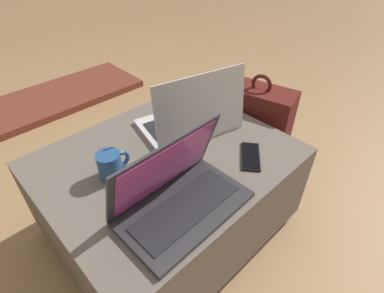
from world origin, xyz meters
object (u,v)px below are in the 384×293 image
Objects in this scene: cell_phone at (250,156)px; coffee_mug at (111,165)px; laptop_far at (192,118)px; laptop_near at (178,194)px; backpack at (255,133)px.

coffee_mug is (-0.40, 0.26, 0.04)m from cell_phone.
coffee_mug is at bearing 15.01° from laptop_far.
laptop_near is 0.72m from backpack.
laptop_near is 3.38× the size of coffee_mug.
laptop_far reaches higher than backpack.
laptop_far is 0.37m from coffee_mug.
laptop_near is at bearing -74.05° from coffee_mug.
laptop_far reaches higher than laptop_near.
laptop_far is 0.43m from backpack.
laptop_near is 0.71× the size of backpack.
backpack is 0.76m from coffee_mug.
laptop_far is (0.30, 0.25, 0.01)m from laptop_near.
laptop_near is at bearing -131.21° from cell_phone.
cell_phone is 1.38× the size of coffee_mug.
cell_phone is 0.29× the size of backpack.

